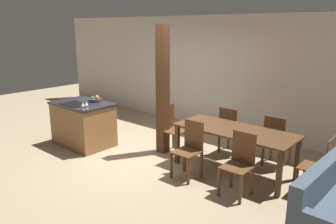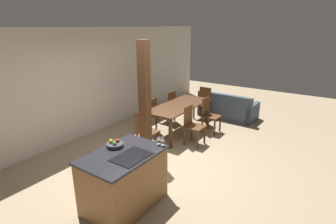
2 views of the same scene
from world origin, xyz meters
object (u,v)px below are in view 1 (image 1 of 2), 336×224
at_px(kitchen_island, 83,124).
at_px(dining_table, 235,135).
at_px(dining_chair_head_end, 172,128).
at_px(dining_chair_far_right, 276,140).
at_px(timber_post, 163,91).
at_px(dining_chair_near_left, 189,148).
at_px(dining_chair_near_right, 239,163).
at_px(wine_glass_near, 83,105).
at_px(dining_chair_far_left, 230,130).
at_px(dining_chair_foot_end, 320,166).
at_px(wine_glass_middle, 87,104).
at_px(fruit_bowl, 95,99).

xyz_separation_m(kitchen_island, dining_table, (3.07, 0.90, 0.21)).
relative_size(dining_table, dining_chair_head_end, 2.16).
height_order(kitchen_island, dining_table, kitchen_island).
xyz_separation_m(dining_chair_far_right, timber_post, (-2.00, -0.76, 0.75)).
bearing_deg(dining_table, timber_post, -176.13).
bearing_deg(dining_chair_near_left, dining_chair_near_right, 0.00).
bearing_deg(wine_glass_near, kitchen_island, 147.46).
relative_size(dining_chair_far_left, dining_chair_foot_end, 1.00).
bearing_deg(wine_glass_middle, dining_chair_far_right, 31.58).
xyz_separation_m(dining_chair_near_right, dining_chair_foot_end, (0.94, 0.65, 0.00)).
distance_m(kitchen_island, timber_post, 1.89).
distance_m(kitchen_island, dining_chair_near_left, 2.62).
distance_m(dining_chair_near_left, dining_chair_head_end, 1.14).
xyz_separation_m(fruit_bowl, dining_chair_near_left, (2.50, -0.02, -0.46)).
height_order(kitchen_island, dining_chair_near_left, dining_chair_near_left).
xyz_separation_m(wine_glass_middle, dining_chair_far_left, (2.05, 1.83, -0.53)).
xyz_separation_m(kitchen_island, wine_glass_middle, (0.55, -0.27, 0.56)).
xyz_separation_m(wine_glass_near, dining_chair_near_right, (2.97, 0.60, -0.53)).
relative_size(kitchen_island, dining_chair_head_end, 1.33).
height_order(kitchen_island, dining_chair_head_end, dining_chair_head_end).
bearing_deg(dining_chair_far_right, dining_chair_near_left, 54.90).
distance_m(wine_glass_near, wine_glass_middle, 0.08).
xyz_separation_m(wine_glass_near, dining_chair_foot_end, (3.91, 1.26, -0.53)).
relative_size(dining_chair_near_left, dining_chair_foot_end, 1.00).
bearing_deg(dining_chair_near_left, wine_glass_middle, -165.77).
xyz_separation_m(dining_table, dining_chair_foot_end, (1.40, 0.00, -0.17)).
bearing_deg(wine_glass_middle, wine_glass_near, -90.00).
xyz_separation_m(kitchen_island, dining_chair_far_left, (2.61, 1.56, 0.04)).
height_order(fruit_bowl, dining_chair_far_right, fruit_bowl).
xyz_separation_m(kitchen_island, dining_chair_near_right, (3.53, 0.25, 0.04)).
height_order(dining_table, dining_chair_near_right, dining_chair_near_right).
relative_size(dining_chair_near_right, dining_chair_far_right, 1.00).
bearing_deg(timber_post, fruit_bowl, -159.45).
relative_size(fruit_bowl, dining_chair_near_right, 0.29).
relative_size(dining_chair_near_left, dining_chair_head_end, 1.00).
height_order(wine_glass_middle, dining_chair_far_right, wine_glass_middle).
height_order(dining_table, dining_chair_far_left, dining_chair_far_left).
height_order(wine_glass_near, dining_chair_far_left, wine_glass_near).
bearing_deg(wine_glass_near, timber_post, 49.71).
bearing_deg(dining_chair_foot_end, dining_chair_head_end, -90.00).
bearing_deg(timber_post, wine_glass_near, -130.29).
distance_m(fruit_bowl, dining_chair_far_right, 3.68).
bearing_deg(dining_chair_near_right, timber_post, 164.62).
distance_m(kitchen_island, dining_chair_foot_end, 4.55).
xyz_separation_m(dining_chair_far_left, dining_chair_head_end, (-0.94, -0.65, 0.00)).
xyz_separation_m(dining_chair_near_right, dining_chair_far_left, (-0.92, 1.31, 0.00)).
relative_size(wine_glass_middle, dining_chair_head_end, 0.15).
bearing_deg(dining_chair_foot_end, wine_glass_near, -72.20).
bearing_deg(wine_glass_middle, timber_post, 47.65).
distance_m(dining_table, dining_chair_far_left, 0.82).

